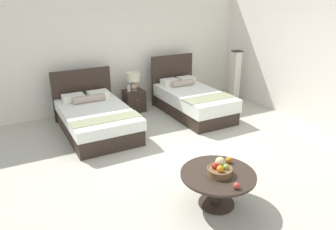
# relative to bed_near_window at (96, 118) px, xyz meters

# --- Properties ---
(ground_plane) EXTENTS (9.85, 9.56, 0.02)m
(ground_plane) POSITION_rel_bed_near_window_xyz_m (1.14, -1.67, -0.31)
(ground_plane) COLOR #B5B3A1
(wall_back) EXTENTS (9.85, 0.12, 2.80)m
(wall_back) POSITION_rel_bed_near_window_xyz_m (1.14, 1.31, 1.11)
(wall_back) COLOR white
(wall_back) RESTS_ON ground
(wall_side_right) EXTENTS (0.12, 5.16, 2.80)m
(wall_side_right) POSITION_rel_bed_near_window_xyz_m (4.26, -1.27, 1.11)
(wall_side_right) COLOR white
(wall_side_right) RESTS_ON ground
(bed_near_window) EXTENTS (1.33, 2.08, 1.12)m
(bed_near_window) POSITION_rel_bed_near_window_xyz_m (0.00, 0.00, 0.00)
(bed_near_window) COLOR #31261D
(bed_near_window) RESTS_ON ground
(bed_near_corner) EXTENTS (1.16, 2.10, 1.24)m
(bed_near_corner) POSITION_rel_bed_near_window_xyz_m (2.28, -0.00, 0.03)
(bed_near_corner) COLOR #31261D
(bed_near_corner) RESTS_ON ground
(nightstand) EXTENTS (0.47, 0.44, 0.51)m
(nightstand) POSITION_rel_bed_near_window_xyz_m (1.16, 0.81, -0.04)
(nightstand) COLOR #31261D
(nightstand) RESTS_ON ground
(table_lamp) EXTENTS (0.31, 0.31, 0.42)m
(table_lamp) POSITION_rel_bed_near_window_xyz_m (1.16, 0.83, 0.48)
(table_lamp) COLOR tan
(table_lamp) RESTS_ON nightstand
(vase) EXTENTS (0.07, 0.07, 0.16)m
(vase) POSITION_rel_bed_near_window_xyz_m (1.02, 0.77, 0.30)
(vase) COLOR silver
(vase) RESTS_ON nightstand
(coffee_table) EXTENTS (0.99, 0.99, 0.48)m
(coffee_table) POSITION_rel_bed_near_window_xyz_m (0.77, -3.11, 0.08)
(coffee_table) COLOR #31261D
(coffee_table) RESTS_ON ground
(fruit_bowl) EXTENTS (0.33, 0.33, 0.21)m
(fruit_bowl) POSITION_rel_bed_near_window_xyz_m (0.78, -3.14, 0.26)
(fruit_bowl) COLOR brown
(fruit_bowl) RESTS_ON coffee_table
(loose_apple) EXTENTS (0.08, 0.08, 0.08)m
(loose_apple) POSITION_rel_bed_near_window_xyz_m (0.76, -3.50, 0.22)
(loose_apple) COLOR #B73C2D
(loose_apple) RESTS_ON coffee_table
(loose_orange) EXTENTS (0.09, 0.09, 0.09)m
(loose_orange) POSITION_rel_bed_near_window_xyz_m (1.06, -2.95, 0.23)
(loose_orange) COLOR orange
(loose_orange) RESTS_ON coffee_table
(floor_lamp_corner) EXTENTS (0.23, 0.23, 1.29)m
(floor_lamp_corner) POSITION_rel_bed_near_window_xyz_m (3.85, 0.42, 0.35)
(floor_lamp_corner) COLOR #302022
(floor_lamp_corner) RESTS_ON ground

